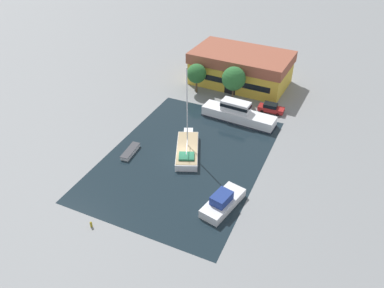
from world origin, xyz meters
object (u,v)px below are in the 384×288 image
Objects in this scene: parked_car at (271,108)px; quay_tree_by_water at (197,74)px; cabin_boat at (223,202)px; sailboat_moored at (187,149)px; warehouse_building at (241,68)px; motor_cruiser at (238,114)px; quay_tree_near_building at (234,79)px; small_dinghy at (130,151)px.

quay_tree_by_water is at bearing -97.15° from parked_car.
sailboat_moored is at bearing 148.70° from cabin_boat.
parked_car is 19.01m from sailboat_moored.
quay_tree_by_water reaches higher than parked_car.
warehouse_building is at bearing 68.01° from sailboat_moored.
cabin_boat is at bearing -72.27° from warehouse_building.
motor_cruiser is (3.82, 12.04, 0.62)m from sailboat_moored.
small_dinghy is at bearing -111.13° from quay_tree_near_building.
quay_tree_by_water is 12.72m from motor_cruiser.
sailboat_moored is 8.60m from small_dinghy.
warehouse_building is 14.72m from motor_cruiser.
warehouse_building is 1.42× the size of sailboat_moored.
quay_tree_near_building is 0.93× the size of cabin_boat.
quay_tree_by_water is 22.55m from small_dinghy.
quay_tree_by_water is at bearing -127.90° from warehouse_building.
parked_car is at bearing -8.35° from quay_tree_near_building.
motor_cruiser reaches higher than small_dinghy.
sailboat_moored reaches higher than small_dinghy.
parked_car is (15.07, -1.47, -3.08)m from quay_tree_by_water.
motor_cruiser is (4.27, -13.95, -1.99)m from warehouse_building.
quay_tree_near_building is at bearing 119.46° from cabin_boat.
quay_tree_by_water is (-7.47, 0.35, -0.59)m from quay_tree_near_building.
warehouse_building is 7.95m from quay_tree_near_building.
quay_tree_near_building is (1.14, -7.77, 1.23)m from warehouse_building.
sailboat_moored is 3.12× the size of small_dinghy.
parked_car is 1.04× the size of small_dinghy.
quay_tree_by_water is 20.04m from sailboat_moored.
parked_car is at bearing 47.33° from small_dinghy.
quay_tree_near_building reaches higher than small_dinghy.
motor_cruiser is 21.17m from cabin_boat.
quay_tree_near_building is at bearing -79.06° from warehouse_building.
motor_cruiser reaches higher than parked_car.
quay_tree_by_water is 1.27× the size of parked_car.
cabin_boat is (8.90, -8.50, 0.19)m from sailboat_moored.
sailboat_moored is (6.78, -18.58, -3.26)m from quay_tree_by_water.
small_dinghy is (-7.77, -3.67, -0.34)m from sailboat_moored.
warehouse_building reaches higher than parked_car.
parked_car is 0.33× the size of sailboat_moored.
parked_car reaches higher than small_dinghy.
warehouse_building is 2.90× the size of quay_tree_near_building.
small_dinghy is 17.36m from cabin_boat.
cabin_boat is at bearing -66.68° from sailboat_moored.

